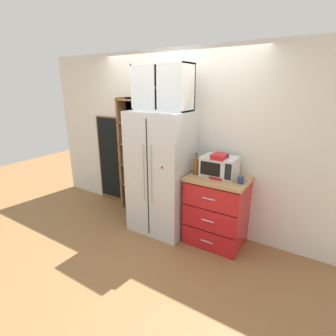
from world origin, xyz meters
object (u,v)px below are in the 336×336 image
coffee_maker (220,165)px  mug_navy (241,180)px  refrigerator (162,173)px  microwave (219,166)px  chalkboard_menu (112,160)px  bottle_amber (196,165)px

coffee_maker → mug_navy: 0.33m
refrigerator → mug_navy: (1.13, 0.00, 0.11)m
refrigerator → microwave: refrigerator is taller
refrigerator → coffee_maker: (0.82, 0.07, 0.22)m
refrigerator → chalkboard_menu: (-1.30, 0.32, -0.09)m
refrigerator → mug_navy: refrigerator is taller
refrigerator → coffee_maker: 0.86m
refrigerator → bottle_amber: 0.55m
mug_navy → coffee_maker: bearing=166.7°
microwave → bottle_amber: bottle_amber is taller
mug_navy → refrigerator: bearing=-179.9°
bottle_amber → coffee_maker: bearing=8.9°
refrigerator → mug_navy: bearing=0.1°
microwave → chalkboard_menu: (-2.11, 0.21, -0.29)m
coffee_maker → bottle_amber: size_ratio=1.10×
refrigerator → mug_navy: 1.13m
bottle_amber → microwave: bearing=17.2°
refrigerator → coffee_maker: bearing=5.2°
coffee_maker → chalkboard_menu: bearing=173.4°
chalkboard_menu → mug_navy: bearing=-7.5°
coffee_maker → mug_navy: (0.30, -0.07, -0.11)m
coffee_maker → bottle_amber: coffee_maker is taller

